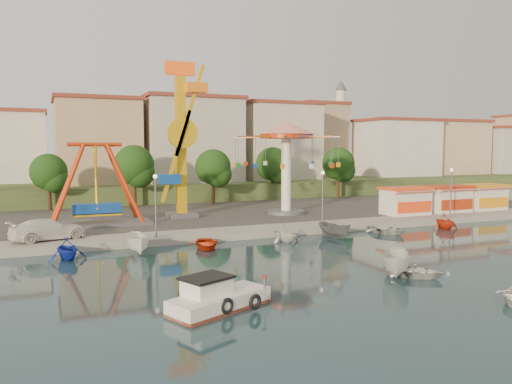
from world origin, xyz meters
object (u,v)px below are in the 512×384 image
kamikaze_tower (183,143)px  van (48,229)px  cabin_motorboat (217,300)px  skiff (397,263)px  rowboat_a (414,271)px  pirate_ship_ride (96,186)px  wave_swinger (286,147)px

kamikaze_tower → van: 17.48m
cabin_motorboat → skiff: (12.48, 1.76, 0.33)m
van → kamikaze_tower: bearing=-75.7°
rowboat_a → van: size_ratio=0.59×
kamikaze_tower → van: kamikaze_tower is taller
pirate_ship_ride → kamikaze_tower: kamikaze_tower is taller
cabin_motorboat → rowboat_a: size_ratio=1.62×
kamikaze_tower → cabin_motorboat: size_ratio=2.89×
cabin_motorboat → rowboat_a: (13.38, 1.21, -0.14)m
pirate_ship_ride → wave_swinger: (20.61, 0.23, 3.80)m
van → pirate_ship_ride: bearing=-51.1°
cabin_motorboat → pirate_ship_ride: bearing=73.5°
rowboat_a → van: bearing=99.0°
skiff → van: (-20.10, 18.62, 0.62)m
rowboat_a → van: 28.45m
wave_swinger → van: 26.85m
pirate_ship_ride → rowboat_a: bearing=-57.4°
skiff → wave_swinger: bearing=119.0°
kamikaze_tower → skiff: 28.97m
pirate_ship_ride → kamikaze_tower: size_ratio=0.61×
kamikaze_tower → rowboat_a: size_ratio=4.67×
rowboat_a → van: (-20.99, 19.17, 1.10)m
wave_swinger → van: (-25.04, -6.99, -6.73)m
wave_swinger → van: size_ratio=1.95×
kamikaze_tower → van: size_ratio=2.78×
rowboat_a → kamikaze_tower: bearing=66.5°
cabin_motorboat → rowboat_a: bearing=-18.0°
kamikaze_tower → wave_swinger: size_ratio=1.42×
wave_swinger → cabin_motorboat: 33.35m
pirate_ship_ride → wave_swinger: wave_swinger is taller
kamikaze_tower → cabin_motorboat: 30.56m
rowboat_a → skiff: size_ratio=0.81×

